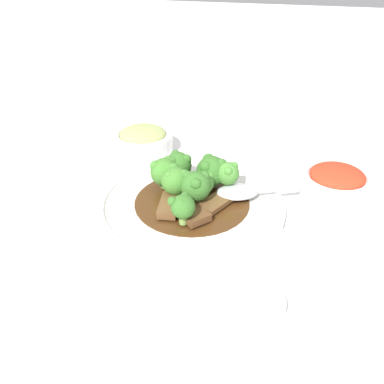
% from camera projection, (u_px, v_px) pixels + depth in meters
% --- Properties ---
extents(ground_plane, '(4.00, 4.00, 0.00)m').
position_uv_depth(ground_plane, '(192.00, 210.00, 0.74)').
color(ground_plane, white).
extents(main_plate, '(0.30, 0.30, 0.02)m').
position_uv_depth(main_plate, '(192.00, 204.00, 0.73)').
color(main_plate, white).
rests_on(main_plate, ground_plane).
extents(beef_strip_0, '(0.03, 0.06, 0.01)m').
position_uv_depth(beef_strip_0, '(169.00, 205.00, 0.70)').
color(beef_strip_0, brown).
rests_on(beef_strip_0, main_plate).
extents(beef_strip_1, '(0.06, 0.08, 0.01)m').
position_uv_depth(beef_strip_1, '(218.00, 201.00, 0.72)').
color(beef_strip_1, brown).
rests_on(beef_strip_1, main_plate).
extents(beef_strip_2, '(0.06, 0.07, 0.01)m').
position_uv_depth(beef_strip_2, '(188.00, 186.00, 0.75)').
color(beef_strip_2, '#56331E').
rests_on(beef_strip_2, main_plate).
extents(beef_strip_3, '(0.06, 0.06, 0.01)m').
position_uv_depth(beef_strip_3, '(193.00, 214.00, 0.68)').
color(beef_strip_3, brown).
rests_on(beef_strip_3, main_plate).
extents(broccoli_floret_0, '(0.05, 0.05, 0.06)m').
position_uv_depth(broccoli_floret_0, '(176.00, 179.00, 0.72)').
color(broccoli_floret_0, '#8EB756').
rests_on(broccoli_floret_0, main_plate).
extents(broccoli_floret_1, '(0.04, 0.04, 0.04)m').
position_uv_depth(broccoli_floret_1, '(203.00, 183.00, 0.73)').
color(broccoli_floret_1, '#7FA84C').
rests_on(broccoli_floret_1, main_plate).
extents(broccoli_floret_2, '(0.04, 0.04, 0.05)m').
position_uv_depth(broccoli_floret_2, '(180.00, 206.00, 0.66)').
color(broccoli_floret_2, '#7FA84C').
rests_on(broccoli_floret_2, main_plate).
extents(broccoli_floret_3, '(0.05, 0.05, 0.05)m').
position_uv_depth(broccoli_floret_3, '(212.00, 170.00, 0.75)').
color(broccoli_floret_3, '#8EB756').
rests_on(broccoli_floret_3, main_plate).
extents(broccoli_floret_4, '(0.04, 0.04, 0.05)m').
position_uv_depth(broccoli_floret_4, '(228.00, 173.00, 0.74)').
color(broccoli_floret_4, '#8EB756').
rests_on(broccoli_floret_4, main_plate).
extents(broccoli_floret_5, '(0.05, 0.05, 0.05)m').
position_uv_depth(broccoli_floret_5, '(165.00, 171.00, 0.75)').
color(broccoli_floret_5, '#7FA84C').
rests_on(broccoli_floret_5, main_plate).
extents(broccoli_floret_6, '(0.05, 0.05, 0.05)m').
position_uv_depth(broccoli_floret_6, '(178.00, 165.00, 0.77)').
color(broccoli_floret_6, '#8EB756').
rests_on(broccoli_floret_6, main_plate).
extents(broccoli_floret_7, '(0.05, 0.05, 0.06)m').
position_uv_depth(broccoli_floret_7, '(196.00, 186.00, 0.70)').
color(broccoli_floret_7, '#7FA84C').
rests_on(broccoli_floret_7, main_plate).
extents(serving_spoon, '(0.20, 0.10, 0.01)m').
position_uv_depth(serving_spoon, '(245.00, 192.00, 0.74)').
color(serving_spoon, silver).
rests_on(serving_spoon, main_plate).
extents(side_bowl_kimchi, '(0.12, 0.12, 0.05)m').
position_uv_depth(side_bowl_kimchi, '(336.00, 183.00, 0.76)').
color(side_bowl_kimchi, white).
rests_on(side_bowl_kimchi, ground_plane).
extents(side_bowl_appetizer, '(0.12, 0.12, 0.05)m').
position_uv_depth(side_bowl_appetizer, '(143.00, 140.00, 0.90)').
color(side_bowl_appetizer, white).
rests_on(side_bowl_appetizer, ground_plane).
extents(sauce_dish, '(0.08, 0.08, 0.01)m').
position_uv_depth(sauce_dish, '(253.00, 302.00, 0.55)').
color(sauce_dish, white).
rests_on(sauce_dish, ground_plane).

